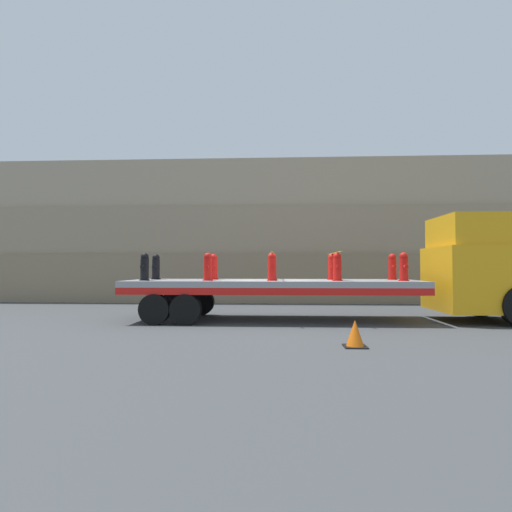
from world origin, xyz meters
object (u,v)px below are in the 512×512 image
at_px(flatbed_trailer, 256,287).
at_px(fire_hydrant_red_near_1, 208,267).
at_px(fire_hydrant_red_far_4, 392,267).
at_px(truck_cab, 484,269).
at_px(fire_hydrant_red_far_3, 332,267).
at_px(fire_hydrant_red_far_2, 272,267).
at_px(fire_hydrant_red_near_4, 404,267).
at_px(fire_hydrant_black_near_0, 145,267).
at_px(fire_hydrant_red_near_3, 337,267).
at_px(fire_hydrant_black_far_0, 156,267).
at_px(traffic_cone, 355,334).
at_px(fire_hydrant_red_near_2, 272,267).
at_px(fire_hydrant_red_far_1, 214,267).

xyz_separation_m(flatbed_trailer, fire_hydrant_red_near_1, (-1.40, -0.56, 0.62)).
distance_m(fire_hydrant_red_near_1, fire_hydrant_red_far_4, 5.82).
relative_size(truck_cab, fire_hydrant_red_far_3, 3.81).
relative_size(flatbed_trailer, fire_hydrant_red_far_2, 10.64).
height_order(fire_hydrant_red_far_3, fire_hydrant_red_near_4, same).
bearing_deg(flatbed_trailer, fire_hydrant_black_near_0, -170.39).
xyz_separation_m(fire_hydrant_black_near_0, fire_hydrant_red_near_3, (5.71, 0.00, 0.00)).
height_order(fire_hydrant_black_near_0, fire_hydrant_red_near_3, same).
relative_size(fire_hydrant_black_near_0, fire_hydrant_red_near_4, 1.00).
bearing_deg(flatbed_trailer, fire_hydrant_red_near_4, -7.40).
relative_size(fire_hydrant_black_far_0, fire_hydrant_red_far_2, 1.00).
bearing_deg(fire_hydrant_black_far_0, fire_hydrant_red_near_4, -8.36).
bearing_deg(fire_hydrant_red_near_4, traffic_cone, -120.79).
xyz_separation_m(fire_hydrant_black_near_0, fire_hydrant_red_far_2, (3.81, 1.12, 0.00)).
bearing_deg(fire_hydrant_red_near_2, flatbed_trailer, 131.88).
relative_size(fire_hydrant_red_far_4, traffic_cone, 1.50).
bearing_deg(fire_hydrant_red_far_3, fire_hydrant_red_far_4, 0.00).
relative_size(fire_hydrant_red_near_3, fire_hydrant_red_far_4, 1.00).
bearing_deg(fire_hydrant_red_near_4, fire_hydrant_red_far_4, 90.00).
relative_size(fire_hydrant_red_near_1, fire_hydrant_red_far_3, 1.00).
bearing_deg(fire_hydrant_red_far_3, fire_hydrant_red_near_3, -90.00).
relative_size(fire_hydrant_red_far_3, fire_hydrant_red_near_4, 1.00).
xyz_separation_m(truck_cab, fire_hydrant_red_far_4, (-2.54, 0.56, 0.05)).
bearing_deg(fire_hydrant_red_near_2, fire_hydrant_red_far_4, 16.38).
bearing_deg(fire_hydrant_black_far_0, fire_hydrant_black_near_0, -90.00).
bearing_deg(fire_hydrant_red_far_4, fire_hydrant_red_near_2, -163.62).
bearing_deg(fire_hydrant_red_far_1, fire_hydrant_red_near_2, -30.46).
relative_size(flatbed_trailer, traffic_cone, 16.00).
relative_size(flatbed_trailer, fire_hydrant_red_near_4, 10.64).
height_order(fire_hydrant_red_near_4, traffic_cone, fire_hydrant_red_near_4).
height_order(fire_hydrant_black_far_0, fire_hydrant_red_far_3, same).
bearing_deg(fire_hydrant_red_far_3, fire_hydrant_black_far_0, 180.00).
bearing_deg(truck_cab, traffic_cone, -138.68).
height_order(fire_hydrant_black_near_0, fire_hydrant_red_near_4, same).
bearing_deg(fire_hydrant_red_near_1, fire_hydrant_red_near_4, 0.00).
bearing_deg(truck_cab, flatbed_trailer, 180.00).
relative_size(fire_hydrant_red_near_3, fire_hydrant_red_far_3, 1.00).
bearing_deg(fire_hydrant_red_far_4, fire_hydrant_black_far_0, 180.00).
bearing_deg(fire_hydrant_black_far_0, truck_cab, -3.16).
distance_m(fire_hydrant_black_near_0, fire_hydrant_red_far_4, 7.70).
distance_m(fire_hydrant_red_near_1, fire_hydrant_red_near_4, 5.71).
height_order(truck_cab, fire_hydrant_red_far_3, truck_cab).
distance_m(fire_hydrant_red_far_1, fire_hydrant_red_far_4, 5.71).
xyz_separation_m(fire_hydrant_black_far_0, fire_hydrant_red_near_2, (3.81, -1.12, 0.00)).
bearing_deg(fire_hydrant_red_far_3, fire_hydrant_red_near_1, -163.62).
bearing_deg(traffic_cone, fire_hydrant_red_far_1, 128.03).
relative_size(fire_hydrant_black_far_0, fire_hydrant_red_near_2, 1.00).
distance_m(truck_cab, fire_hydrant_red_near_1, 8.27).
relative_size(fire_hydrant_red_near_1, fire_hydrant_red_far_2, 1.00).
relative_size(fire_hydrant_black_near_0, fire_hydrant_red_far_3, 1.00).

